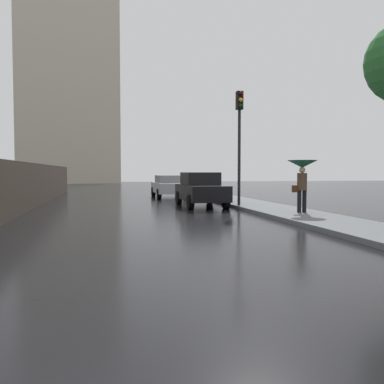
{
  "coord_description": "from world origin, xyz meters",
  "views": [
    {
      "loc": [
        -1.33,
        -4.93,
        1.53
      ],
      "look_at": [
        1.21,
        7.08,
        0.94
      ],
      "focal_mm": 39.16,
      "sensor_mm": 36.0,
      "label": 1
    }
  ],
  "objects_px": {
    "car_black_far_ahead": "(201,189)",
    "traffic_light": "(239,127)",
    "pedestrian_with_umbrella_near": "(302,171)",
    "car_silver_near_kerb": "(169,186)"
  },
  "relations": [
    {
      "from": "traffic_light",
      "to": "car_black_far_ahead",
      "type": "bearing_deg",
      "value": 132.7
    },
    {
      "from": "pedestrian_with_umbrella_near",
      "to": "traffic_light",
      "type": "relative_size",
      "value": 0.38
    },
    {
      "from": "car_black_far_ahead",
      "to": "traffic_light",
      "type": "height_order",
      "value": "traffic_light"
    },
    {
      "from": "pedestrian_with_umbrella_near",
      "to": "traffic_light",
      "type": "xyz_separation_m",
      "value": [
        -1.11,
        3.43,
        1.8
      ]
    },
    {
      "from": "pedestrian_with_umbrella_near",
      "to": "traffic_light",
      "type": "distance_m",
      "value": 4.03
    },
    {
      "from": "car_black_far_ahead",
      "to": "pedestrian_with_umbrella_near",
      "type": "distance_m",
      "value": 5.49
    },
    {
      "from": "car_silver_near_kerb",
      "to": "car_black_far_ahead",
      "type": "xyz_separation_m",
      "value": [
        0.43,
        -6.44,
        0.06
      ]
    },
    {
      "from": "car_silver_near_kerb",
      "to": "car_black_far_ahead",
      "type": "height_order",
      "value": "car_black_far_ahead"
    },
    {
      "from": "pedestrian_with_umbrella_near",
      "to": "car_black_far_ahead",
      "type": "bearing_deg",
      "value": -57.07
    },
    {
      "from": "pedestrian_with_umbrella_near",
      "to": "traffic_light",
      "type": "height_order",
      "value": "traffic_light"
    }
  ]
}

